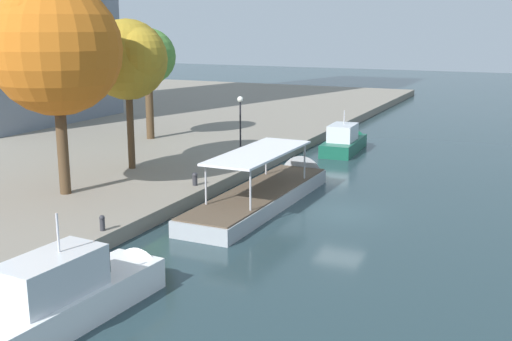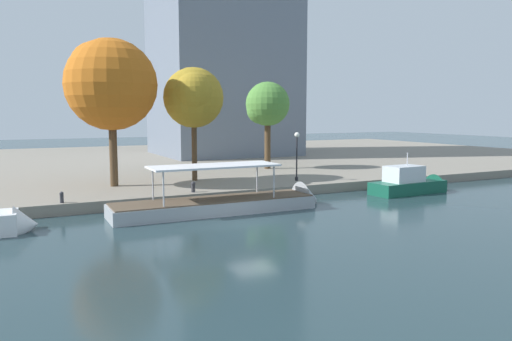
# 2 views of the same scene
# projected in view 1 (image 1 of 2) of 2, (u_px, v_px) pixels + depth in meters

# --- Properties ---
(ground_plane) EXTENTS (220.00, 220.00, 0.00)m
(ground_plane) POSITION_uv_depth(u_px,v_px,m) (340.00, 214.00, 33.73)
(ground_plane) COLOR #23383D
(motor_yacht_0) EXTENTS (9.05, 2.80, 4.61)m
(motor_yacht_0) POSITION_uv_depth(u_px,v_px,m) (77.00, 297.00, 21.71)
(motor_yacht_0) COLOR white
(motor_yacht_0) RESTS_ON ground_plane
(tour_boat_1) EXTENTS (14.61, 3.29, 4.30)m
(tour_boat_1) POSITION_uv_depth(u_px,v_px,m) (268.00, 195.00, 36.06)
(tour_boat_1) COLOR #9EA3A8
(tour_boat_1) RESTS_ON ground_plane
(motor_yacht_2) EXTENTS (7.62, 2.68, 4.15)m
(motor_yacht_2) POSITION_uv_depth(u_px,v_px,m) (345.00, 144.00, 50.42)
(motor_yacht_2) COLOR #14513D
(motor_yacht_2) RESTS_ON ground_plane
(mooring_bollard_0) EXTENTS (0.26, 0.26, 0.73)m
(mooring_bollard_0) POSITION_uv_depth(u_px,v_px,m) (102.00, 222.00, 28.49)
(mooring_bollard_0) COLOR #2D2D33
(mooring_bollard_0) RESTS_ON dock_promenade
(mooring_bollard_2) EXTENTS (0.31, 0.31, 0.78)m
(mooring_bollard_2) POSITION_uv_depth(u_px,v_px,m) (195.00, 178.00, 36.48)
(mooring_bollard_2) COLOR #2D2D33
(mooring_bollard_2) RESTS_ON dock_promenade
(lamp_post) EXTENTS (0.43, 0.43, 4.08)m
(lamp_post) POSITION_uv_depth(u_px,v_px,m) (240.00, 116.00, 45.41)
(lamp_post) COLOR black
(lamp_post) RESTS_ON dock_promenade
(tree_1) EXTENTS (5.02, 5.34, 9.46)m
(tree_1) POSITION_uv_depth(u_px,v_px,m) (130.00, 58.00, 39.16)
(tree_1) COLOR #4C3823
(tree_1) RESTS_ON dock_promenade
(tree_2) EXTENTS (4.47, 4.47, 8.85)m
(tree_2) POSITION_uv_depth(u_px,v_px,m) (147.00, 58.00, 50.06)
(tree_2) COLOR #4C3823
(tree_2) RESTS_ON dock_promenade
(tree_3) EXTENTS (6.99, 6.99, 11.33)m
(tree_3) POSITION_uv_depth(u_px,v_px,m) (53.00, 46.00, 33.08)
(tree_3) COLOR #4C3823
(tree_3) RESTS_ON dock_promenade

